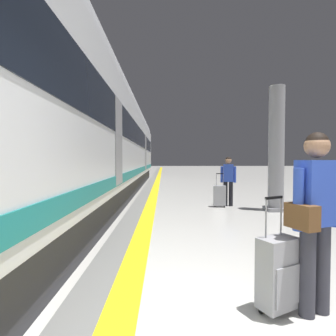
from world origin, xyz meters
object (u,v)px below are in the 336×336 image
(suitcase_near, at_px, (219,195))
(high_speed_train, at_px, (100,134))
(platform_pillar, at_px, (276,151))
(rolling_suitcase_foreground, at_px, (278,273))
(traveller_foreground, at_px, (315,210))
(passenger_near, at_px, (228,177))

(suitcase_near, bearing_deg, high_speed_train, 151.33)
(high_speed_train, relative_size, suitcase_near, 25.95)
(high_speed_train, relative_size, platform_pillar, 7.65)
(high_speed_train, relative_size, rolling_suitcase_foreground, 24.42)
(traveller_foreground, bearing_deg, passenger_near, 83.84)
(rolling_suitcase_foreground, xyz_separation_m, suitcase_near, (0.65, 5.71, -0.03))
(rolling_suitcase_foreground, relative_size, passenger_near, 0.72)
(rolling_suitcase_foreground, bearing_deg, passenger_near, 80.63)
(suitcase_near, relative_size, platform_pillar, 0.29)
(traveller_foreground, relative_size, passenger_near, 1.11)
(rolling_suitcase_foreground, bearing_deg, suitcase_near, 83.47)
(suitcase_near, bearing_deg, passenger_near, 30.89)
(traveller_foreground, xyz_separation_m, suitcase_near, (0.32, 5.73, -0.64))
(high_speed_train, height_order, suitcase_near, high_speed_train)
(suitcase_near, xyz_separation_m, platform_pillar, (1.51, -0.61, 1.36))
(high_speed_train, distance_m, passenger_near, 5.31)
(traveller_foreground, xyz_separation_m, platform_pillar, (1.83, 5.12, 0.72))
(suitcase_near, bearing_deg, platform_pillar, -21.94)
(traveller_foreground, relative_size, platform_pillar, 0.48)
(high_speed_train, relative_size, passenger_near, 17.51)
(passenger_near, xyz_separation_m, suitcase_near, (-0.32, -0.19, -0.55))
(rolling_suitcase_foreground, distance_m, suitcase_near, 5.74)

